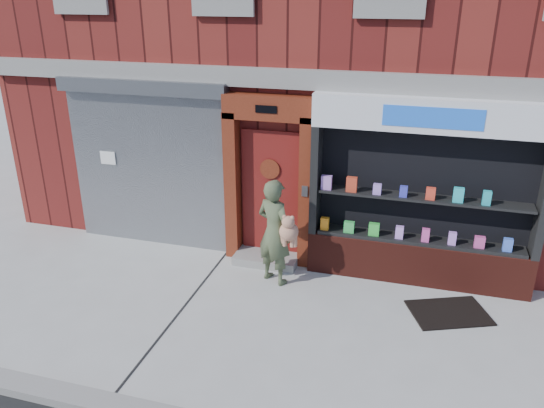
% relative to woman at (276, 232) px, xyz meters
% --- Properties ---
extents(ground, '(80.00, 80.00, 0.00)m').
position_rel_woman_xyz_m(ground, '(0.43, -1.15, -0.88)').
color(ground, '#9E9E99').
rests_on(ground, ground).
extents(building, '(12.00, 8.16, 8.00)m').
position_rel_woman_xyz_m(building, '(0.43, 4.85, 3.12)').
color(building, '#581614').
rests_on(building, ground).
extents(shutter_bay, '(3.10, 0.30, 3.04)m').
position_rel_woman_xyz_m(shutter_bay, '(-2.57, 0.78, 0.83)').
color(shutter_bay, gray).
rests_on(shutter_bay, ground).
extents(red_door_bay, '(1.52, 0.58, 2.90)m').
position_rel_woman_xyz_m(red_door_bay, '(-0.32, 0.71, 0.57)').
color(red_door_bay, '#581D0F').
rests_on(red_door_bay, ground).
extents(pharmacy_bay, '(3.50, 0.41, 3.00)m').
position_rel_woman_xyz_m(pharmacy_bay, '(2.18, 0.67, 0.49)').
color(pharmacy_bay, '#511A13').
rests_on(pharmacy_bay, ground).
extents(woman, '(0.79, 0.65, 1.75)m').
position_rel_woman_xyz_m(woman, '(0.00, 0.00, 0.00)').
color(woman, '#4A5638').
rests_on(woman, ground).
extents(doormat, '(1.31, 1.13, 0.03)m').
position_rel_woman_xyz_m(doormat, '(2.72, -0.21, -0.87)').
color(doormat, black).
rests_on(doormat, ground).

